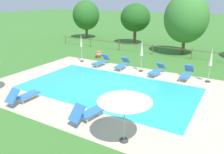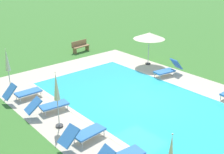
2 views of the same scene
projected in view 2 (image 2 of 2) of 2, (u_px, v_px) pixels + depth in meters
name	position (u px, v px, depth m)	size (l,w,h in m)	color
ground_plane	(138.00, 100.00, 14.41)	(160.00, 160.00, 0.00)	#3D752D
pool_deck_paving	(138.00, 100.00, 14.41)	(15.18, 10.31, 0.01)	beige
swimming_pool_water	(138.00, 100.00, 14.41)	(10.86, 5.99, 0.01)	#2DB7C6
pool_coping_rim	(138.00, 100.00, 14.41)	(11.34, 6.47, 0.01)	beige
sun_lounger_north_near_steps	(48.00, 105.00, 13.10)	(0.79, 2.03, 0.86)	#3370BC
sun_lounger_north_mid	(83.00, 133.00, 10.93)	(0.74, 2.00, 0.89)	#3370BC
sun_lounger_north_end	(168.00, 69.00, 17.49)	(0.91, 1.95, 0.98)	#3370BC
sun_lounger_south_near_corner	(23.00, 92.00, 14.41)	(0.62, 1.91, 0.95)	#3370BC
patio_umbrella_open_foreground	(149.00, 36.00, 18.86)	(2.10, 2.10, 2.23)	#383838
patio_umbrella_closed_row_west	(7.00, 63.00, 14.94)	(0.32, 0.32, 2.37)	#383838
patio_umbrella_closed_row_east	(57.00, 91.00, 11.49)	(0.32, 0.32, 2.48)	#383838
wooden_bench_lawn_side	(80.00, 46.00, 22.19)	(0.61, 1.54, 0.87)	#937047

